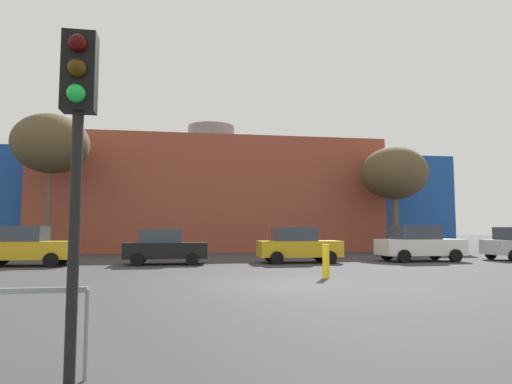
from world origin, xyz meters
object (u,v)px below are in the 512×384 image
Objects in this scene: parked_car_1 at (165,247)px; traffic_light_near_left at (78,123)px; parked_car_2 at (298,245)px; bare_tree_1 at (51,144)px; parked_car_3 at (419,243)px; bare_tree_0 at (394,174)px; bollard_yellow_0 at (326,261)px; parked_car_0 at (25,246)px.

parked_car_1 is 16.69m from traffic_light_near_left.
bare_tree_1 is (-13.81, 6.64, 5.99)m from parked_car_2.
traffic_light_near_left is (-13.17, -16.57, 1.92)m from parked_car_3.
parked_car_2 is 0.55× the size of bare_tree_0.
bare_tree_1 is at bearing 137.64° from parked_car_1.
parked_car_3 is (13.03, 0.00, 0.10)m from parked_car_1.
bare_tree_1 reaches higher than bollard_yellow_0.
bare_tree_1 is (-1.02, 6.64, 5.96)m from parked_car_0.
traffic_light_near_left is 11.63m from bollard_yellow_0.
traffic_light_near_left is 0.53× the size of bare_tree_0.
parked_car_0 is 0.48× the size of bare_tree_1.
parked_car_2 is 0.47× the size of bare_tree_1.
parked_car_2 is at bearing -0.00° from parked_car_0.
bare_tree_0 is at bearing 0.59° from bare_tree_1.
bare_tree_0 reaches higher than bollard_yellow_0.
parked_car_2 is 1.06× the size of traffic_light_near_left.
traffic_light_near_left is at bearing -90.49° from parked_car_1.
parked_car_3 reaches higher than parked_car_0.
parked_car_2 is at bearing -141.56° from bare_tree_0.
parked_car_3 is at bearing 140.39° from traffic_light_near_left.
traffic_light_near_left is (-0.14, -16.57, 2.01)m from parked_car_1.
bare_tree_1 is at bearing 98.70° from parked_car_0.
parked_car_0 is at bearing 180.00° from parked_car_2.
parked_car_0 reaches higher than bollard_yellow_0.
parked_car_3 is 0.50× the size of bare_tree_1.
traffic_light_near_left is at bearing -111.94° from parked_car_2.
bollard_yellow_0 is at bearing -124.42° from bare_tree_0.
bare_tree_1 is (-7.28, 6.64, 6.03)m from parked_car_1.
parked_car_3 is at bearing 0.00° from parked_car_0.
bollard_yellow_0 is (13.07, -13.47, -6.29)m from bare_tree_1.
bare_tree_0 is 22.51m from bare_tree_1.
bare_tree_1 reaches higher than parked_car_2.
bare_tree_0 is at bearing 24.34° from parked_car_1.
bare_tree_1 reaches higher than parked_car_1.
bare_tree_0 is (21.45, 6.87, 4.61)m from parked_car_0.
parked_car_2 reaches higher than parked_car_1.
parked_car_2 is at bearing 156.93° from traffic_light_near_left.
parked_car_1 is 11.55m from bare_tree_1.
parked_car_1 is 0.53× the size of bare_tree_0.
parked_car_3 is at bearing 0.00° from parked_car_2.
bollard_yellow_0 is (-0.74, -6.83, -0.30)m from parked_car_2.
bare_tree_1 is at bearing 134.14° from bollard_yellow_0.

